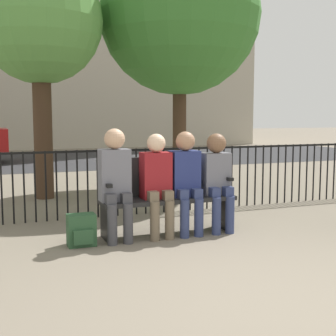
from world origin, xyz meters
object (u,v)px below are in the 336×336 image
park_bench (166,193)px  backpack (82,230)px  seated_person_3 (217,175)px  seated_person_2 (186,176)px  seated_person_1 (157,179)px  seated_person_0 (116,178)px  tree_0 (180,15)px  tree_1 (40,23)px

park_bench → backpack: size_ratio=4.60×
seated_person_3 → backpack: seated_person_3 is taller
seated_person_2 → seated_person_3: bearing=-0.2°
seated_person_1 → seated_person_2: (0.37, 0.00, 0.02)m
park_bench → seated_person_3: size_ratio=1.35×
seated_person_1 → backpack: size_ratio=3.44×
backpack → seated_person_3: bearing=2.9°
backpack → park_bench: bearing=11.3°
park_bench → seated_person_3: 0.67m
seated_person_0 → seated_person_1: bearing=-0.4°
park_bench → seated_person_2: seated_person_2 is taller
seated_person_0 → park_bench: bearing=10.8°
seated_person_2 → backpack: size_ratio=3.50×
seated_person_0 → backpack: seated_person_0 is taller
park_bench → tree_0: (1.49, 3.21, 2.82)m
seated_person_2 → seated_person_3: 0.41m
park_bench → tree_1: 4.00m
park_bench → seated_person_1: (-0.15, -0.13, 0.19)m
seated_person_1 → seated_person_3: size_ratio=1.01×
park_bench → seated_person_0: size_ratio=1.27×
park_bench → seated_person_1: seated_person_1 is taller
tree_1 → seated_person_1: bearing=-72.9°
seated_person_1 → tree_0: 4.55m
tree_0 → tree_1: (-2.60, -0.24, -0.38)m
tree_1 → tree_0: bearing=5.4°
backpack → tree_1: (-0.05, 3.18, 2.76)m
park_bench → seated_person_0: bearing=-169.2°
park_bench → seated_person_3: bearing=-11.6°
seated_person_0 → tree_0: tree_0 is taller
seated_person_0 → seated_person_2: size_ratio=1.04×
park_bench → tree_0: tree_0 is taller
seated_person_0 → seated_person_3: size_ratio=1.06×
park_bench → seated_person_3: (0.62, -0.13, 0.20)m
seated_person_1 → tree_1: (-0.95, 3.09, 2.25)m
seated_person_0 → tree_1: tree_1 is taller
park_bench → seated_person_2: size_ratio=1.32×
seated_person_2 → tree_0: size_ratio=0.25×
seated_person_0 → tree_1: bearing=98.5°
seated_person_1 → tree_1: bearing=107.1°
tree_0 → tree_1: tree_0 is taller
seated_person_3 → seated_person_0: bearing=179.8°
seated_person_3 → tree_0: (0.87, 3.34, 2.62)m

